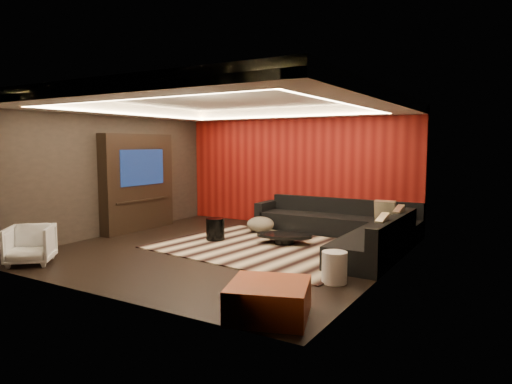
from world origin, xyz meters
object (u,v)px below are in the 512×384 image
Objects in this scene: orange_ottoman at (269,300)px; drum_stool at (215,229)px; sectional_sofa at (349,229)px; coffee_table at (284,239)px; armchair at (30,245)px; white_side_table at (334,267)px.

drum_stool is at bearing 134.20° from orange_ottoman.
drum_stool is 2.71m from sectional_sofa.
orange_ottoman is at bearing -82.31° from sectional_sofa.
drum_stool is at bearing -162.81° from coffee_table.
armchair is (-4.51, 0.00, 0.12)m from orange_ottoman.
armchair is at bearing -130.11° from coffee_table.
sectional_sofa is at bearing 105.46° from white_side_table.
drum_stool reaches higher than orange_ottoman.
armchair reaches higher than coffee_table.
sectional_sofa is at bearing 97.69° from orange_ottoman.
drum_stool is 0.12× the size of sectional_sofa.
armchair reaches higher than white_side_table.
drum_stool reaches higher than white_side_table.
armchair is at bearing -161.19° from white_side_table.
sectional_sofa is (2.37, 1.32, 0.02)m from drum_stool.
sectional_sofa is (-0.77, 2.77, 0.04)m from white_side_table.
coffee_table is 2.47× the size of white_side_table.
sectional_sofa is (1.00, 0.90, 0.15)m from coffee_table.
orange_ottoman is (2.96, -3.04, -0.04)m from drum_stool.
armchair is 0.19× the size of sectional_sofa.
coffee_table is 4.54m from armchair.
sectional_sofa is (3.92, 4.36, -0.06)m from armchair.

